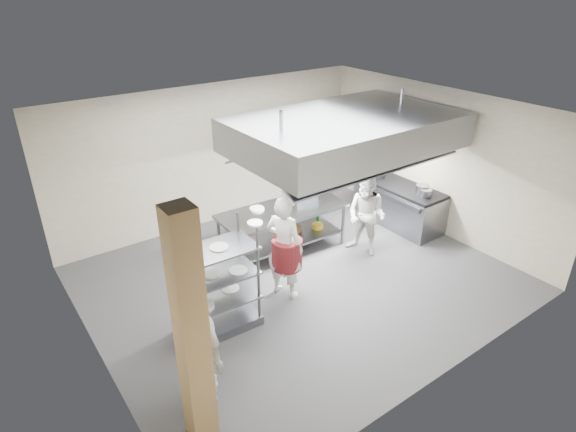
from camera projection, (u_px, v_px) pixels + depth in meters
floor at (299, 279)px, 8.67m from camera, size 7.00×7.00×0.00m
ceiling at (301, 115)px, 7.32m from camera, size 7.00×7.00×0.00m
wall_back at (214, 155)px, 10.16m from camera, size 7.00×0.00×7.00m
wall_left at (83, 272)px, 6.15m from camera, size 0.00×6.00×6.00m
wall_right at (436, 161)px, 9.83m from camera, size 0.00×6.00×6.00m
column at (192, 334)px, 5.10m from camera, size 0.30×0.30×3.00m
exhaust_hood at (345, 132)px, 8.56m from camera, size 4.00×2.50×0.60m
hood_strip_a at (305, 159)px, 8.23m from camera, size 1.60×0.12×0.04m
hood_strip_b at (380, 140)px, 9.18m from camera, size 1.60×0.12×0.04m
wall_shelf at (288, 141)px, 10.99m from camera, size 1.50×0.28×0.04m
island at (283, 230)px, 9.36m from camera, size 2.52×1.15×0.91m
island_worktop at (282, 211)px, 9.17m from camera, size 2.52×1.15×0.06m
island_undershelf at (283, 237)px, 9.43m from camera, size 2.31×1.03×0.04m
pass_rack at (218, 280)px, 7.12m from camera, size 1.17×0.71×1.72m
cooking_range at (398, 205)px, 10.46m from camera, size 0.80×2.00×0.84m
range_top at (400, 186)px, 10.26m from camera, size 0.78×1.96×0.06m
chef_head at (284, 247)px, 7.87m from camera, size 0.66×0.79×1.83m
chef_line at (366, 215)px, 9.15m from camera, size 0.81×0.93×1.62m
chef_plating at (202, 347)px, 5.92m from camera, size 0.40×0.94×1.60m
griddle at (305, 193)px, 9.59m from camera, size 0.53×0.46×0.22m
wicker_basket at (292, 230)px, 9.52m from camera, size 0.35×0.27×0.14m
stockpot at (422, 189)px, 9.81m from camera, size 0.27×0.27×0.19m
plate_stack at (220, 297)px, 7.26m from camera, size 0.28×0.28×0.05m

